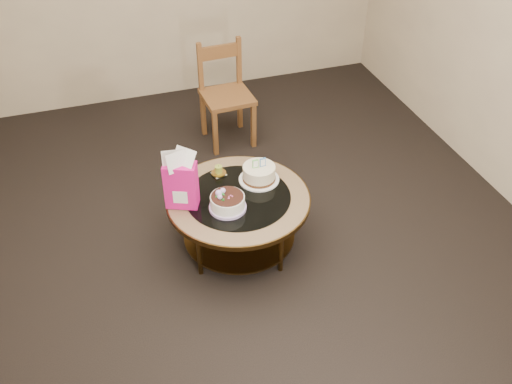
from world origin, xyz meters
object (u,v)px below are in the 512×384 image
object	(u,v)px
coffee_table	(239,205)
decorated_cake	(227,203)
cream_cake	(259,174)
gift_bag	(181,179)
dining_chair	(226,94)

from	to	relation	value
coffee_table	decorated_cake	xyz separation A→B (m)	(-0.11, -0.10, 0.13)
cream_cake	gift_bag	size ratio (longest dim) A/B	0.68
decorated_cake	gift_bag	size ratio (longest dim) A/B	0.59
decorated_cake	dining_chair	size ratio (longest dim) A/B	0.28
decorated_cake	coffee_table	bearing A→B (deg)	43.72
decorated_cake	dining_chair	xyz separation A→B (m)	(0.42, 1.54, -0.04)
coffee_table	gift_bag	distance (m)	0.49
coffee_table	dining_chair	distance (m)	1.47
coffee_table	cream_cake	world-z (taller)	cream_cake
coffee_table	dining_chair	size ratio (longest dim) A/B	1.10
coffee_table	gift_bag	world-z (taller)	gift_bag
decorated_cake	gift_bag	xyz separation A→B (m)	(-0.28, 0.14, 0.17)
decorated_cake	cream_cake	size ratio (longest dim) A/B	0.87
decorated_cake	dining_chair	bearing A→B (deg)	74.67
dining_chair	coffee_table	bearing A→B (deg)	-105.37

